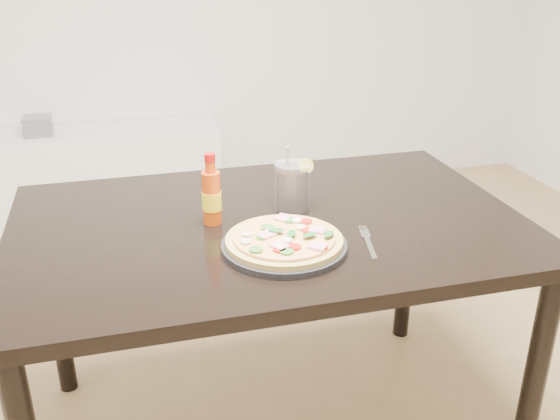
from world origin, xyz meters
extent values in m
cube|color=black|center=(-0.26, 0.15, 0.73)|extent=(1.40, 0.90, 0.04)
cylinder|color=black|center=(0.38, -0.24, 0.35)|extent=(0.06, 0.06, 0.71)
cylinder|color=black|center=(-0.90, 0.54, 0.35)|extent=(0.06, 0.06, 0.71)
cylinder|color=black|center=(0.38, 0.54, 0.35)|extent=(0.06, 0.06, 0.71)
cylinder|color=black|center=(-0.27, -0.04, 0.76)|extent=(0.31, 0.31, 0.02)
cylinder|color=tan|center=(-0.27, -0.04, 0.77)|extent=(0.29, 0.29, 0.01)
cylinder|color=#DEA760|center=(-0.27, -0.04, 0.78)|extent=(0.26, 0.26, 0.01)
cube|color=pink|center=(-0.31, -0.03, 0.79)|extent=(0.05, 0.05, 0.01)
cube|color=pink|center=(-0.18, -0.03, 0.79)|extent=(0.05, 0.05, 0.01)
cube|color=pink|center=(-0.25, 0.06, 0.79)|extent=(0.05, 0.05, 0.01)
cube|color=pink|center=(-0.21, -0.12, 0.79)|extent=(0.05, 0.05, 0.01)
cube|color=pink|center=(-0.30, -0.09, 0.79)|extent=(0.05, 0.05, 0.01)
cylinder|color=#B11D12|center=(-0.20, -0.03, 0.79)|extent=(0.03, 0.03, 0.01)
cylinder|color=#B11D12|center=(-0.26, -0.11, 0.79)|extent=(0.03, 0.03, 0.01)
cylinder|color=#B11D12|center=(-0.30, -0.11, 0.79)|extent=(0.03, 0.03, 0.01)
cylinder|color=#B11D12|center=(-0.20, -0.12, 0.79)|extent=(0.03, 0.03, 0.01)
cylinder|color=#B11D12|center=(-0.19, 0.02, 0.79)|extent=(0.03, 0.03, 0.01)
cylinder|color=#3C802A|center=(-0.32, -0.03, 0.79)|extent=(0.03, 0.03, 0.01)
cylinder|color=#3C802A|center=(-0.30, 0.02, 0.79)|extent=(0.03, 0.03, 0.01)
cylinder|color=#3C802A|center=(-0.35, -0.10, 0.79)|extent=(0.03, 0.03, 0.01)
cylinder|color=#3C802A|center=(-0.29, -0.13, 0.79)|extent=(0.03, 0.03, 0.01)
cylinder|color=#3C802A|center=(-0.23, 0.04, 0.79)|extent=(0.03, 0.03, 0.01)
ellipsoid|color=beige|center=(-0.21, 0.04, 0.79)|extent=(0.03, 0.03, 0.01)
ellipsoid|color=beige|center=(-0.27, -0.07, 0.79)|extent=(0.03, 0.03, 0.01)
ellipsoid|color=beige|center=(-0.22, -0.01, 0.79)|extent=(0.03, 0.03, 0.01)
ellipsoid|color=beige|center=(-0.36, -0.01, 0.79)|extent=(0.03, 0.03, 0.01)
ellipsoid|color=beige|center=(-0.30, -0.09, 0.79)|extent=(0.03, 0.03, 0.01)
ellipsoid|color=beige|center=(-0.37, -0.05, 0.79)|extent=(0.03, 0.03, 0.01)
ellipsoid|color=#186520|center=(-0.21, -0.06, 0.80)|extent=(0.04, 0.03, 0.00)
ellipsoid|color=#186520|center=(-0.16, -0.07, 0.80)|extent=(0.04, 0.04, 0.00)
ellipsoid|color=#186520|center=(-0.28, -0.02, 0.80)|extent=(0.04, 0.03, 0.00)
ellipsoid|color=#186520|center=(-0.25, -0.05, 0.80)|extent=(0.04, 0.05, 0.00)
cylinder|color=#C5420B|center=(-0.42, 0.17, 0.82)|extent=(0.07, 0.07, 0.15)
cylinder|color=yellow|center=(-0.42, 0.17, 0.82)|extent=(0.05, 0.05, 0.05)
cylinder|color=#C5420B|center=(-0.42, 0.17, 0.91)|extent=(0.03, 0.03, 0.03)
cylinder|color=red|center=(-0.42, 0.17, 0.94)|extent=(0.03, 0.03, 0.02)
cylinder|color=black|center=(-0.18, 0.21, 0.81)|extent=(0.09, 0.09, 0.12)
cylinder|color=silver|center=(-0.18, 0.21, 0.82)|extent=(0.10, 0.10, 0.13)
cylinder|color=#F2E059|center=(-0.14, 0.19, 0.88)|extent=(0.04, 0.01, 0.04)
cylinder|color=#B2B2B7|center=(-0.19, 0.22, 0.86)|extent=(0.03, 0.06, 0.17)
cube|color=silver|center=(-0.06, -0.09, 0.75)|extent=(0.04, 0.12, 0.00)
cube|color=silver|center=(-0.04, -0.01, 0.75)|extent=(0.03, 0.04, 0.00)
cube|color=silver|center=(-0.04, 0.02, 0.75)|extent=(0.01, 0.03, 0.00)
cube|color=silver|center=(-0.04, 0.02, 0.75)|extent=(0.01, 0.03, 0.00)
cube|color=silver|center=(-0.03, 0.02, 0.75)|extent=(0.01, 0.03, 0.00)
cube|color=silver|center=(-0.03, 0.02, 0.75)|extent=(0.01, 0.03, 0.00)
cube|color=white|center=(-0.80, 2.07, 0.25)|extent=(1.40, 0.34, 0.50)
cube|color=slate|center=(-1.05, 2.05, 0.51)|extent=(0.14, 0.12, 0.01)
cube|color=slate|center=(-1.05, 2.05, 0.52)|extent=(0.14, 0.12, 0.01)
cube|color=slate|center=(-1.05, 2.05, 0.53)|extent=(0.14, 0.12, 0.01)
cube|color=slate|center=(-1.05, 2.05, 0.54)|extent=(0.14, 0.12, 0.01)
cube|color=slate|center=(-1.05, 2.05, 0.55)|extent=(0.14, 0.12, 0.01)
cube|color=slate|center=(-1.05, 2.05, 0.56)|extent=(0.14, 0.12, 0.01)
cube|color=slate|center=(-1.05, 2.05, 0.57)|extent=(0.14, 0.12, 0.01)
cube|color=slate|center=(-1.05, 2.05, 0.58)|extent=(0.14, 0.12, 0.01)
cube|color=slate|center=(-1.05, 2.05, 0.59)|extent=(0.14, 0.12, 0.01)
cube|color=slate|center=(-1.05, 2.05, 0.60)|extent=(0.14, 0.12, 0.01)
camera|label=1|loc=(-0.64, -1.38, 1.46)|focal=40.00mm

